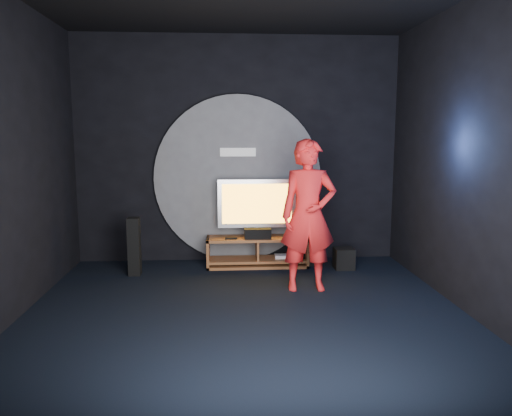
{
  "coord_description": "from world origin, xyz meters",
  "views": [
    {
      "loc": [
        -0.24,
        -5.33,
        2.03
      ],
      "look_at": [
        0.19,
        1.05,
        1.05
      ],
      "focal_mm": 35.0,
      "sensor_mm": 36.0,
      "label": 1
    }
  ],
  "objects_px": {
    "tv": "(257,205)",
    "subwoofer": "(344,258)",
    "media_console": "(258,254)",
    "tower_speaker_left": "(134,246)",
    "tower_speaker_right": "(308,239)",
    "player": "(308,216)"
  },
  "relations": [
    {
      "from": "media_console",
      "to": "tower_speaker_right",
      "type": "relative_size",
      "value": 1.84
    },
    {
      "from": "player",
      "to": "tv",
      "type": "bearing_deg",
      "value": 115.02
    },
    {
      "from": "media_console",
      "to": "player",
      "type": "relative_size",
      "value": 0.79
    },
    {
      "from": "tv",
      "to": "subwoofer",
      "type": "relative_size",
      "value": 3.77
    },
    {
      "from": "media_console",
      "to": "tower_speaker_left",
      "type": "bearing_deg",
      "value": -168.69
    },
    {
      "from": "media_console",
      "to": "tv",
      "type": "xyz_separation_m",
      "value": [
        -0.01,
        0.07,
        0.73
      ]
    },
    {
      "from": "tower_speaker_left",
      "to": "tower_speaker_right",
      "type": "height_order",
      "value": "same"
    },
    {
      "from": "player",
      "to": "media_console",
      "type": "bearing_deg",
      "value": 116.01
    },
    {
      "from": "player",
      "to": "subwoofer",
      "type": "bearing_deg",
      "value": 52.85
    },
    {
      "from": "tv",
      "to": "player",
      "type": "bearing_deg",
      "value": -65.08
    },
    {
      "from": "tv",
      "to": "tower_speaker_left",
      "type": "height_order",
      "value": "tv"
    },
    {
      "from": "media_console",
      "to": "tv",
      "type": "distance_m",
      "value": 0.74
    },
    {
      "from": "player",
      "to": "tower_speaker_right",
      "type": "bearing_deg",
      "value": 80.07
    },
    {
      "from": "media_console",
      "to": "tv",
      "type": "relative_size",
      "value": 1.29
    },
    {
      "from": "tower_speaker_left",
      "to": "player",
      "type": "xyz_separation_m",
      "value": [
        2.35,
        -0.81,
        0.56
      ]
    },
    {
      "from": "media_console",
      "to": "subwoofer",
      "type": "height_order",
      "value": "media_console"
    },
    {
      "from": "tv",
      "to": "tower_speaker_right",
      "type": "xyz_separation_m",
      "value": [
        0.78,
        -0.07,
        -0.51
      ]
    },
    {
      "from": "tv",
      "to": "tower_speaker_left",
      "type": "xyz_separation_m",
      "value": [
        -1.78,
        -0.42,
        -0.51
      ]
    },
    {
      "from": "subwoofer",
      "to": "tower_speaker_left",
      "type": "bearing_deg",
      "value": -177.73
    },
    {
      "from": "tower_speaker_left",
      "to": "subwoofer",
      "type": "xyz_separation_m",
      "value": [
        3.06,
        0.12,
        -0.26
      ]
    },
    {
      "from": "media_console",
      "to": "tower_speaker_right",
      "type": "height_order",
      "value": "tower_speaker_right"
    },
    {
      "from": "tower_speaker_left",
      "to": "tower_speaker_right",
      "type": "distance_m",
      "value": 2.58
    }
  ]
}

